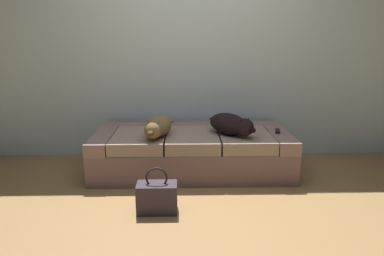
{
  "coord_description": "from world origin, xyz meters",
  "views": [
    {
      "loc": [
        -0.08,
        -2.45,
        1.36
      ],
      "look_at": [
        0.0,
        1.04,
        0.47
      ],
      "focal_mm": 33.2,
      "sensor_mm": 36.0,
      "label": 1
    }
  ],
  "objects_px": {
    "dog_tan": "(158,126)",
    "tv_remote": "(278,131)",
    "dog_dark": "(231,124)",
    "handbag": "(157,197)",
    "couch": "(192,151)"
  },
  "relations": [
    {
      "from": "dog_tan",
      "to": "tv_remote",
      "type": "bearing_deg",
      "value": 6.19
    },
    {
      "from": "dog_dark",
      "to": "tv_remote",
      "type": "height_order",
      "value": "dog_dark"
    },
    {
      "from": "dog_dark",
      "to": "handbag",
      "type": "height_order",
      "value": "dog_dark"
    },
    {
      "from": "dog_dark",
      "to": "couch",
      "type": "bearing_deg",
      "value": 161.25
    },
    {
      "from": "dog_tan",
      "to": "handbag",
      "type": "bearing_deg",
      "value": -87.13
    },
    {
      "from": "dog_tan",
      "to": "dog_dark",
      "type": "height_order",
      "value": "dog_dark"
    },
    {
      "from": "couch",
      "to": "handbag",
      "type": "relative_size",
      "value": 5.28
    },
    {
      "from": "dog_dark",
      "to": "tv_remote",
      "type": "xyz_separation_m",
      "value": [
        0.49,
        0.09,
        -0.1
      ]
    },
    {
      "from": "dog_tan",
      "to": "tv_remote",
      "type": "xyz_separation_m",
      "value": [
        1.22,
        0.13,
        -0.09
      ]
    },
    {
      "from": "dog_tan",
      "to": "handbag",
      "type": "height_order",
      "value": "dog_tan"
    },
    {
      "from": "couch",
      "to": "tv_remote",
      "type": "bearing_deg",
      "value": -3.01
    },
    {
      "from": "dog_tan",
      "to": "tv_remote",
      "type": "relative_size",
      "value": 3.85
    },
    {
      "from": "couch",
      "to": "dog_dark",
      "type": "height_order",
      "value": "dog_dark"
    },
    {
      "from": "handbag",
      "to": "dog_tan",
      "type": "bearing_deg",
      "value": 92.87
    },
    {
      "from": "tv_remote",
      "to": "handbag",
      "type": "height_order",
      "value": "tv_remote"
    }
  ]
}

